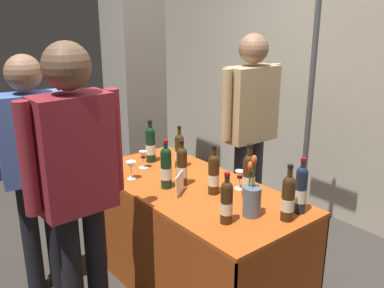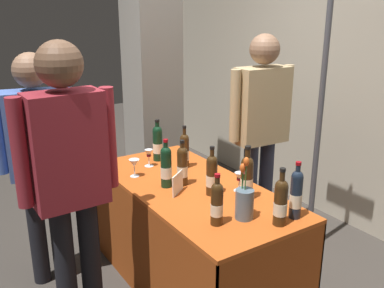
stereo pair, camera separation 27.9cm
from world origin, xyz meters
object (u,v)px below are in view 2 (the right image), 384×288
Objects in this scene: wine_glass_mid at (239,178)px; taster_foreground_right at (69,172)px; concrete_pillar at (152,59)px; booth_signpost at (322,96)px; featured_wine_bottle at (182,165)px; tasting_table at (192,218)px; vendor_presenter at (261,120)px; display_bottle_0 at (185,150)px; wine_glass_near_taster at (134,164)px; flower_vase at (244,201)px; wine_glass_near_vendor at (149,154)px.

taster_foreground_right is (-0.19, -1.05, 0.20)m from wine_glass_mid.
concrete_pillar reaches higher than booth_signpost.
featured_wine_bottle is 1.19m from booth_signpost.
tasting_table is 5.16× the size of featured_wine_bottle.
vendor_presenter is 0.53m from booth_signpost.
concrete_pillar is at bearing -164.53° from booth_signpost.
display_bottle_0 is 0.73m from vendor_presenter.
wine_glass_mid is at bearing -11.13° from taster_foreground_right.
wine_glass_near_taster is at bearing -142.28° from wine_glass_mid.
booth_signpost reaches higher than flower_vase.
display_bottle_0 is (-0.28, 0.19, -0.00)m from featured_wine_bottle.
wine_glass_near_vendor is 1.36m from booth_signpost.
featured_wine_bottle is 0.38m from wine_glass_near_taster.
flower_vase is at bearing 3.62° from featured_wine_bottle.
wine_glass_mid is at bearing 37.72° from wine_glass_near_taster.
concrete_pillar is at bearing 146.74° from wine_glass_near_taster.
featured_wine_bottle reaches higher than wine_glass_near_vendor.
concrete_pillar is 1.42m from vendor_presenter.
wine_glass_mid is 0.38m from flower_vase.
wine_glass_near_taster reaches higher than tasting_table.
taster_foreground_right is at bearing -87.01° from tasting_table.
vendor_presenter is (1.34, 0.29, -0.38)m from concrete_pillar.
tasting_table is at bearing -136.40° from wine_glass_mid.
flower_vase reaches higher than wine_glass_mid.
featured_wine_bottle is at bearing 6.49° from taster_foreground_right.
flower_vase is 1.22m from vendor_presenter.
featured_wine_bottle is at bearing 3.33° from wine_glass_near_vendor.
taster_foreground_right is at bearing -100.13° from wine_glass_mid.
wine_glass_mid reaches higher than tasting_table.
display_bottle_0 is 0.89m from flower_vase.
concrete_pillar is at bearing 169.01° from wine_glass_mid.
tasting_table is at bearing -96.88° from booth_signpost.
featured_wine_bottle is at bearing -21.49° from concrete_pillar.
wine_glass_mid is (0.57, 0.07, -0.04)m from display_bottle_0.
display_bottle_0 is 1.10m from booth_signpost.
flower_vase is at bearing 3.49° from wine_glass_near_vendor.
vendor_presenter is (0.08, 1.11, 0.18)m from wine_glass_near_taster.
concrete_pillar is 22.31× the size of wine_glass_near_taster.
taster_foreground_right is at bearing -54.57° from wine_glass_near_vendor.
booth_signpost reaches higher than tasting_table.
booth_signpost is (0.63, 1.13, 0.43)m from wine_glass_near_vendor.
concrete_pillar is 2.22m from taster_foreground_right.
concrete_pillar is at bearing 161.71° from display_bottle_0.
taster_foreground_right reaches higher than wine_glass_near_taster.
wine_glass_near_vendor is (-0.44, -0.03, -0.04)m from featured_wine_bottle.
wine_glass_near_vendor is at bearing -176.67° from featured_wine_bottle.
booth_signpost is at bearing 111.23° from flower_vase.
featured_wine_bottle is at bearing 18.05° from vendor_presenter.
concrete_pillar is 2.32m from flower_vase.
tasting_table is 0.99m from taster_foreground_right.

